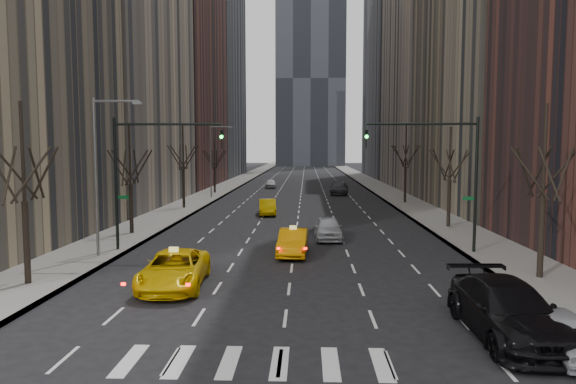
# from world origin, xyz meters

# --- Properties ---
(ground) EXTENTS (400.00, 400.00, 0.00)m
(ground) POSITION_xyz_m (0.00, 0.00, 0.00)
(ground) COLOR black
(ground) RESTS_ON ground
(sidewalk_left) EXTENTS (4.50, 320.00, 0.15)m
(sidewalk_left) POSITION_xyz_m (-12.25, 70.00, 0.07)
(sidewalk_left) COLOR slate
(sidewalk_left) RESTS_ON ground
(sidewalk_right) EXTENTS (4.50, 320.00, 0.15)m
(sidewalk_right) POSITION_xyz_m (12.25, 70.00, 0.07)
(sidewalk_right) COLOR slate
(sidewalk_right) RESTS_ON ground
(bld_left_far) EXTENTS (14.00, 28.00, 44.00)m
(bld_left_far) POSITION_xyz_m (-21.50, 66.00, 22.00)
(bld_left_far) COLOR brown
(bld_left_far) RESTS_ON ground
(bld_left_deep) EXTENTS (14.00, 30.00, 60.00)m
(bld_left_deep) POSITION_xyz_m (-21.50, 96.00, 30.00)
(bld_left_deep) COLOR #5E5E63
(bld_left_deep) RESTS_ON ground
(bld_right_far) EXTENTS (14.00, 28.00, 50.00)m
(bld_right_far) POSITION_xyz_m (21.50, 64.00, 25.00)
(bld_right_far) COLOR tan
(bld_right_far) RESTS_ON ground
(bld_right_deep) EXTENTS (14.00, 30.00, 58.00)m
(bld_right_deep) POSITION_xyz_m (21.50, 95.00, 29.00)
(bld_right_deep) COLOR #5E5E63
(bld_right_deep) RESTS_ON ground
(tree_lw_a) EXTENTS (3.36, 3.50, 8.28)m
(tree_lw_a) POSITION_xyz_m (-12.00, 4.00, 3.88)
(tree_lw_a) COLOR black
(tree_lw_a) RESTS_ON ground
(tree_lw_b) EXTENTS (3.36, 3.50, 7.82)m
(tree_lw_b) POSITION_xyz_m (-12.00, 18.00, 3.72)
(tree_lw_b) COLOR black
(tree_lw_b) RESTS_ON ground
(tree_lw_c) EXTENTS (3.36, 3.50, 8.74)m
(tree_lw_c) POSITION_xyz_m (-12.00, 34.00, 4.04)
(tree_lw_c) COLOR black
(tree_lw_c) RESTS_ON ground
(tree_lw_d) EXTENTS (3.36, 3.50, 7.36)m
(tree_lw_d) POSITION_xyz_m (-12.00, 52.00, 3.56)
(tree_lw_d) COLOR black
(tree_lw_d) RESTS_ON ground
(tree_rw_a) EXTENTS (3.36, 3.50, 8.28)m
(tree_rw_a) POSITION_xyz_m (12.00, 6.00, 3.88)
(tree_rw_a) COLOR black
(tree_rw_a) RESTS_ON ground
(tree_rw_b) EXTENTS (3.36, 3.50, 7.82)m
(tree_rw_b) POSITION_xyz_m (12.00, 22.00, 3.72)
(tree_rw_b) COLOR black
(tree_rw_b) RESTS_ON ground
(tree_rw_c) EXTENTS (3.36, 3.50, 8.74)m
(tree_rw_c) POSITION_xyz_m (12.00, 40.00, 4.04)
(tree_rw_c) COLOR black
(tree_rw_c) RESTS_ON ground
(traffic_mast_left) EXTENTS (6.69, 0.39, 8.00)m
(traffic_mast_left) POSITION_xyz_m (-9.11, 12.00, 5.49)
(traffic_mast_left) COLOR black
(traffic_mast_left) RESTS_ON ground
(traffic_mast_right) EXTENTS (6.69, 0.39, 8.00)m
(traffic_mast_right) POSITION_xyz_m (9.11, 12.00, 5.49)
(traffic_mast_right) COLOR black
(traffic_mast_right) RESTS_ON ground
(streetlight_near) EXTENTS (2.83, 0.22, 9.00)m
(streetlight_near) POSITION_xyz_m (-10.84, 10.00, 5.62)
(streetlight_near) COLOR slate
(streetlight_near) RESTS_ON ground
(streetlight_far) EXTENTS (2.83, 0.22, 9.00)m
(streetlight_far) POSITION_xyz_m (-10.84, 45.00, 5.62)
(streetlight_far) COLOR slate
(streetlight_far) RESTS_ON ground
(taxi_suv) EXTENTS (3.07, 6.01, 1.63)m
(taxi_suv) POSITION_xyz_m (-5.24, 4.12, 0.81)
(taxi_suv) COLOR yellow
(taxi_suv) RESTS_ON ground
(taxi_sedan) EXTENTS (1.83, 4.74, 1.54)m
(taxi_sedan) POSITION_xyz_m (-0.01, 11.35, 0.77)
(taxi_sedan) COLOR orange
(taxi_sedan) RESTS_ON ground
(silver_sedan_ahead) EXTENTS (1.98, 4.66, 1.57)m
(silver_sedan_ahead) POSITION_xyz_m (2.28, 16.72, 0.79)
(silver_sedan_ahead) COLOR #A8ABB0
(silver_sedan_ahead) RESTS_ON ground
(parked_suv_black) EXTENTS (2.78, 6.48, 1.86)m
(parked_suv_black) POSITION_xyz_m (7.50, -1.64, 0.93)
(parked_suv_black) COLOR black
(parked_suv_black) RESTS_ON ground
(parked_sedan_silver) EXTENTS (1.64, 3.96, 1.34)m
(parked_sedan_silver) POSITION_xyz_m (8.67, -3.06, 0.67)
(parked_sedan_silver) COLOR #ABADB3
(parked_sedan_silver) RESTS_ON ground
(far_taxi) EXTENTS (1.98, 4.59, 1.47)m
(far_taxi) POSITION_xyz_m (-2.93, 29.59, 0.74)
(far_taxi) COLOR #DBA904
(far_taxi) RESTS_ON ground
(far_suv_grey) EXTENTS (2.95, 6.04, 1.69)m
(far_suv_grey) POSITION_xyz_m (5.23, 51.34, 0.85)
(far_suv_grey) COLOR #303036
(far_suv_grey) RESTS_ON ground
(far_car_white) EXTENTS (1.80, 4.10, 1.37)m
(far_car_white) POSITION_xyz_m (-4.90, 62.09, 0.69)
(far_car_white) COLOR silver
(far_car_white) RESTS_ON ground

